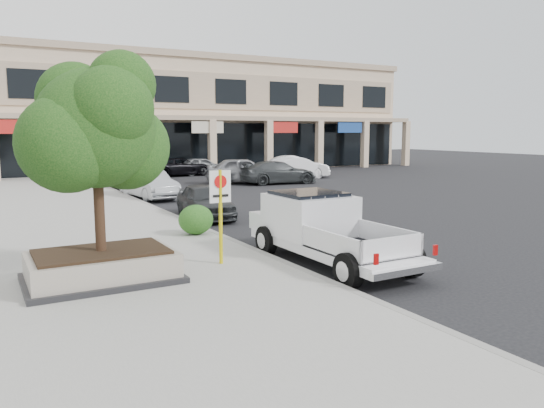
{
  "coord_description": "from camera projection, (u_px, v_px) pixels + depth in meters",
  "views": [
    {
      "loc": [
        -8.11,
        -11.12,
        3.41
      ],
      "look_at": [
        -1.03,
        1.5,
        1.37
      ],
      "focal_mm": 35.0,
      "sensor_mm": 36.0,
      "label": 1
    }
  ],
  "objects": [
    {
      "name": "ground",
      "position": [
        334.0,
        260.0,
        14.01
      ],
      "size": [
        120.0,
        120.0,
        0.0
      ],
      "primitive_type": "plane",
      "color": "black",
      "rests_on": "ground"
    },
    {
      "name": "sidewalk",
      "position": [
        77.0,
        237.0,
        16.52
      ],
      "size": [
        8.0,
        52.0,
        0.15
      ],
      "primitive_type": "cube",
      "color": "gray",
      "rests_on": "ground"
    },
    {
      "name": "curb",
      "position": [
        196.0,
        226.0,
        18.43
      ],
      "size": [
        0.2,
        52.0,
        0.15
      ],
      "primitive_type": "cube",
      "color": "gray",
      "rests_on": "ground"
    },
    {
      "name": "strip_mall",
      "position": [
        181.0,
        114.0,
        46.53
      ],
      "size": [
        40.55,
        12.43,
        9.5
      ],
      "color": "#C9AC8D",
      "rests_on": "ground"
    },
    {
      "name": "planter",
      "position": [
        102.0,
        266.0,
        11.47
      ],
      "size": [
        3.2,
        2.2,
        0.68
      ],
      "color": "black",
      "rests_on": "sidewalk"
    },
    {
      "name": "planter_tree",
      "position": [
        101.0,
        129.0,
        11.26
      ],
      "size": [
        2.9,
        2.55,
        4.0
      ],
      "color": "black",
      "rests_on": "planter"
    },
    {
      "name": "no_parking_sign",
      "position": [
        220.0,
        204.0,
        12.8
      ],
      "size": [
        0.55,
        0.09,
        2.3
      ],
      "color": "#DAC40B",
      "rests_on": "sidewalk"
    },
    {
      "name": "hedge",
      "position": [
        196.0,
        220.0,
        16.56
      ],
      "size": [
        1.1,
        0.99,
        0.93
      ],
      "primitive_type": "ellipsoid",
      "color": "#194E16",
      "rests_on": "sidewalk"
    },
    {
      "name": "pickup_truck",
      "position": [
        331.0,
        230.0,
        13.4
      ],
      "size": [
        2.11,
        5.64,
        1.77
      ],
      "primitive_type": null,
      "rotation": [
        0.0,
        0.0,
        0.01
      ],
      "color": "white",
      "rests_on": "ground"
    },
    {
      "name": "curb_car_a",
      "position": [
        205.0,
        201.0,
        20.48
      ],
      "size": [
        2.02,
        4.11,
        1.35
      ],
      "primitive_type": "imported",
      "rotation": [
        0.0,
        0.0,
        -0.11
      ],
      "color": "#292C2E",
      "rests_on": "ground"
    },
    {
      "name": "curb_car_b",
      "position": [
        149.0,
        184.0,
        26.35
      ],
      "size": [
        2.0,
        4.52,
        1.44
      ],
      "primitive_type": "imported",
      "rotation": [
        0.0,
        0.0,
        0.11
      ],
      "color": "#A9ACB2",
      "rests_on": "ground"
    },
    {
      "name": "curb_car_c",
      "position": [
        131.0,
        176.0,
        30.95
      ],
      "size": [
        2.2,
        5.03,
        1.44
      ],
      "primitive_type": "imported",
      "rotation": [
        0.0,
        0.0,
        -0.04
      ],
      "color": "silver",
      "rests_on": "ground"
    },
    {
      "name": "curb_car_d",
      "position": [
        124.0,
        171.0,
        33.05
      ],
      "size": [
        2.99,
        6.11,
        1.67
      ],
      "primitive_type": "imported",
      "rotation": [
        0.0,
        0.0,
        -0.04
      ],
      "color": "black",
      "rests_on": "ground"
    },
    {
      "name": "lot_car_a",
      "position": [
        244.0,
        170.0,
        33.86
      ],
      "size": [
        5.27,
        3.45,
        1.67
      ],
      "primitive_type": "imported",
      "rotation": [
        0.0,
        0.0,
        1.24
      ],
      "color": "gray",
      "rests_on": "ground"
    },
    {
      "name": "lot_car_b",
      "position": [
        297.0,
        168.0,
        37.24
      ],
      "size": [
        4.59,
        1.62,
        1.51
      ],
      "primitive_type": "imported",
      "rotation": [
        0.0,
        0.0,
        1.57
      ],
      "color": "white",
      "rests_on": "ground"
    },
    {
      "name": "lot_car_c",
      "position": [
        278.0,
        172.0,
        33.59
      ],
      "size": [
        5.15,
        2.56,
        1.44
      ],
      "primitive_type": "imported",
      "rotation": [
        0.0,
        0.0,
        1.46
      ],
      "color": "#313436",
      "rests_on": "ground"
    },
    {
      "name": "lot_car_d",
      "position": [
        180.0,
        167.0,
        39.4
      ],
      "size": [
        4.99,
        2.63,
        1.34
      ],
      "primitive_type": "imported",
      "rotation": [
        0.0,
        0.0,
        1.66
      ],
      "color": "black",
      "rests_on": "ground"
    },
    {
      "name": "lot_car_e",
      "position": [
        202.0,
        166.0,
        40.04
      ],
      "size": [
        4.12,
        1.91,
        1.37
      ],
      "primitive_type": "imported",
      "rotation": [
        0.0,
        0.0,
        1.5
      ],
      "color": "gray",
      "rests_on": "ground"
    },
    {
      "name": "lot_car_f",
      "position": [
        295.0,
        167.0,
        37.84
      ],
      "size": [
        5.02,
        3.57,
        1.57
      ],
      "primitive_type": "imported",
      "rotation": [
        0.0,
        0.0,
        1.12
      ],
      "color": "silver",
      "rests_on": "ground"
    }
  ]
}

